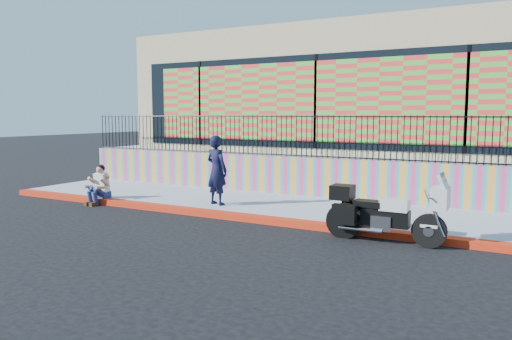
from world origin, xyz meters
The scene contains 10 objects.
ground centered at (0.00, 0.00, 0.00)m, with size 90.00×90.00×0.00m, color black.
red_curb centered at (0.00, 0.00, 0.07)m, with size 16.00×0.30×0.15m, color #B92A0D.
sidewalk centered at (0.00, 1.65, 0.07)m, with size 16.00×3.00×0.15m, color #9199AE.
mural_wall centered at (0.00, 3.25, 0.70)m, with size 16.00×0.20×1.10m, color #DE3A7D.
metal_fence centered at (0.00, 3.25, 1.85)m, with size 15.80×0.04×1.20m, color black, non-canonical shape.
elevated_platform centered at (0.00, 8.35, 0.62)m, with size 16.00×10.00×1.25m, color #9199AE.
storefront_building centered at (0.00, 8.13, 3.25)m, with size 14.00×8.06×4.00m.
police_motorcycle centered at (3.28, -0.40, 0.60)m, with size 2.28×0.75×1.42m.
police_officer centered at (-1.33, 0.76, 1.05)m, with size 0.65×0.43×1.79m, color black.
seated_man centered at (-4.69, -0.10, 0.45)m, with size 0.54×0.71×1.06m.
Camera 1 is at (5.72, -9.89, 2.47)m, focal length 35.00 mm.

